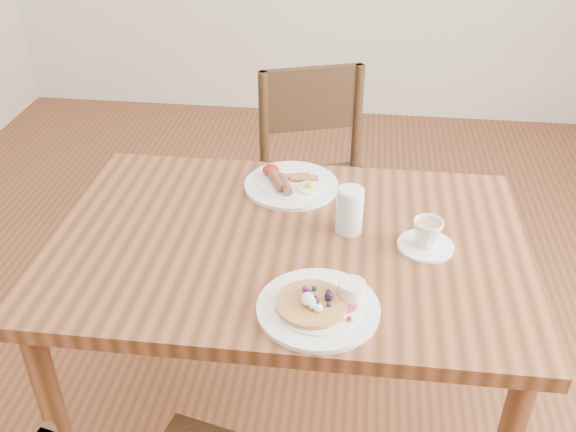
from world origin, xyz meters
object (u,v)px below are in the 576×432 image
object	(u,v)px
chair_far	(318,180)
breakfast_plate	(290,184)
pancake_plate	(320,305)
water_glass	(350,210)
teacup_saucer	(427,236)
dining_table	(288,270)

from	to	relation	value
chair_far	breakfast_plate	xyz separation A→B (m)	(-0.05, -0.50, 0.27)
chair_far	pancake_plate	size ratio (longest dim) A/B	3.26
pancake_plate	water_glass	xyz separation A→B (m)	(0.05, 0.32, 0.05)
breakfast_plate	chair_far	bearing A→B (deg)	84.66
breakfast_plate	water_glass	size ratio (longest dim) A/B	2.23
pancake_plate	teacup_saucer	world-z (taller)	teacup_saucer
dining_table	pancake_plate	world-z (taller)	pancake_plate
dining_table	breakfast_plate	bearing A→B (deg)	95.77
pancake_plate	breakfast_plate	world-z (taller)	pancake_plate
chair_far	water_glass	world-z (taller)	chair_far
chair_far	pancake_plate	world-z (taller)	chair_far
dining_table	chair_far	distance (m)	0.77
dining_table	teacup_saucer	size ratio (longest dim) A/B	8.57
pancake_plate	breakfast_plate	size ratio (longest dim) A/B	1.00
breakfast_plate	teacup_saucer	size ratio (longest dim) A/B	1.93
water_glass	chair_far	bearing A→B (deg)	100.55
dining_table	teacup_saucer	bearing A→B (deg)	1.27
breakfast_plate	teacup_saucer	distance (m)	0.45
chair_far	pancake_plate	xyz separation A→B (m)	(0.08, -1.01, 0.27)
dining_table	chair_far	world-z (taller)	chair_far
chair_far	breakfast_plate	bearing A→B (deg)	65.89
water_glass	breakfast_plate	bearing A→B (deg)	131.46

